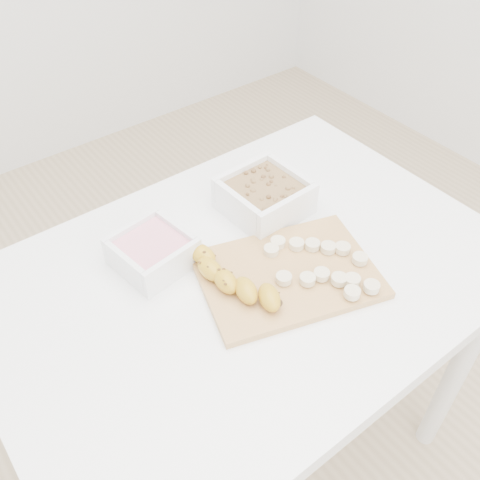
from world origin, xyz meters
TOP-DOWN VIEW (x-y plane):
  - ground at (0.00, 0.00)m, footprint 3.50×3.50m
  - table at (0.00, 0.00)m, footprint 1.00×0.70m
  - bowl_yogurt at (-0.13, 0.13)m, footprint 0.15×0.15m
  - bowl_granola at (0.14, 0.13)m, footprint 0.17×0.17m
  - cutting_board at (0.05, -0.06)m, footprint 0.38×0.32m
  - banana at (-0.05, -0.02)m, footprint 0.06×0.21m
  - banana_slices at (0.11, -0.09)m, footprint 0.18×0.22m

SIDE VIEW (x-z plane):
  - ground at x=0.00m, z-range 0.00..0.00m
  - table at x=0.00m, z-range 0.28..1.03m
  - cutting_board at x=0.05m, z-range 0.75..0.76m
  - banana_slices at x=0.11m, z-range 0.76..0.78m
  - bowl_yogurt at x=-0.13m, z-range 0.75..0.81m
  - banana at x=-0.05m, z-range 0.77..0.80m
  - bowl_granola at x=0.14m, z-range 0.75..0.83m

